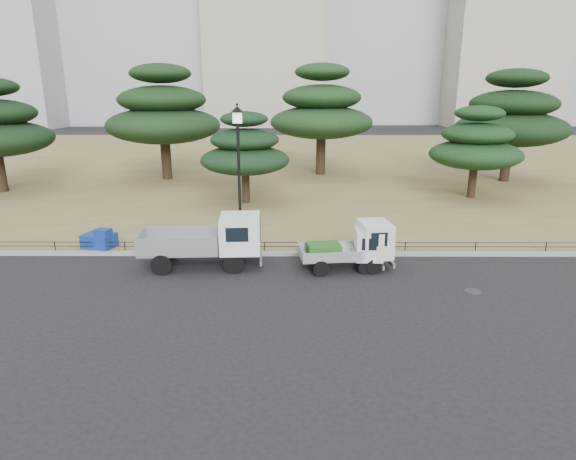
{
  "coord_description": "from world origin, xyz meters",
  "views": [
    {
      "loc": [
        0.1,
        -16.76,
        6.75
      ],
      "look_at": [
        0.0,
        2.0,
        1.3
      ],
      "focal_mm": 30.0,
      "sensor_mm": 36.0,
      "label": 1
    }
  ],
  "objects_px": {
    "truck_kei_rear": "(348,249)",
    "street_lamp": "(238,155)",
    "truck_kei_front": "(353,246)",
    "tarp_pile": "(100,240)",
    "truck_large": "(209,239)"
  },
  "relations": [
    {
      "from": "truck_kei_front",
      "to": "street_lamp",
      "type": "distance_m",
      "value": 5.92
    },
    {
      "from": "truck_large",
      "to": "tarp_pile",
      "type": "height_order",
      "value": "truck_large"
    },
    {
      "from": "truck_kei_rear",
      "to": "street_lamp",
      "type": "relative_size",
      "value": 0.52
    },
    {
      "from": "truck_large",
      "to": "truck_kei_front",
      "type": "height_order",
      "value": "truck_large"
    },
    {
      "from": "truck_kei_rear",
      "to": "street_lamp",
      "type": "xyz_separation_m",
      "value": [
        -4.4,
        1.84,
        3.42
      ]
    },
    {
      "from": "truck_kei_rear",
      "to": "truck_kei_front",
      "type": "bearing_deg",
      "value": -3.46
    },
    {
      "from": "truck_kei_rear",
      "to": "street_lamp",
      "type": "bearing_deg",
      "value": 158.99
    },
    {
      "from": "street_lamp",
      "to": "tarp_pile",
      "type": "xyz_separation_m",
      "value": [
        -6.2,
        0.3,
        -3.72
      ]
    },
    {
      "from": "truck_large",
      "to": "street_lamp",
      "type": "xyz_separation_m",
      "value": [
        1.1,
        1.61,
        3.09
      ]
    },
    {
      "from": "tarp_pile",
      "to": "truck_large",
      "type": "bearing_deg",
      "value": -20.51
    },
    {
      "from": "truck_large",
      "to": "truck_kei_rear",
      "type": "xyz_separation_m",
      "value": [
        5.49,
        -0.23,
        -0.33
      ]
    },
    {
      "from": "truck_kei_rear",
      "to": "tarp_pile",
      "type": "xyz_separation_m",
      "value": [
        -10.6,
        2.14,
        -0.31
      ]
    },
    {
      "from": "truck_kei_front",
      "to": "tarp_pile",
      "type": "relative_size",
      "value": 2.43
    },
    {
      "from": "truck_kei_front",
      "to": "truck_kei_rear",
      "type": "relative_size",
      "value": 1.18
    },
    {
      "from": "truck_kei_front",
      "to": "tarp_pile",
      "type": "xyz_separation_m",
      "value": [
        -10.75,
        2.15,
        -0.43
      ]
    }
  ]
}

